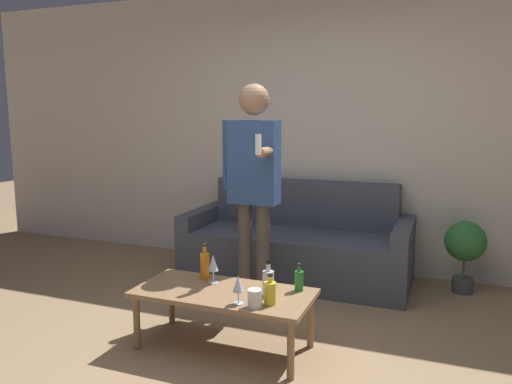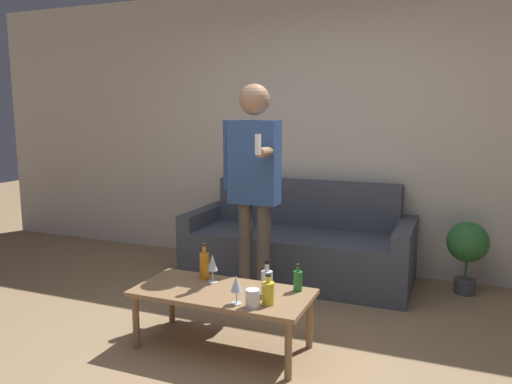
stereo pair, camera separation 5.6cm
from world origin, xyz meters
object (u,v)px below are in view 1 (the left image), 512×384
(coffee_table, at_px, (224,297))
(person_standing_front, at_px, (253,176))
(couch, at_px, (298,244))
(bottle_orange, at_px, (268,282))

(coffee_table, distance_m, person_standing_front, 0.98)
(couch, bearing_deg, coffee_table, -91.18)
(coffee_table, xyz_separation_m, person_standing_front, (-0.07, 0.69, 0.69))
(couch, height_order, bottle_orange, couch)
(couch, relative_size, bottle_orange, 9.33)
(bottle_orange, height_order, person_standing_front, person_standing_front)
(person_standing_front, bearing_deg, bottle_orange, -61.37)
(couch, relative_size, coffee_table, 1.79)
(bottle_orange, bearing_deg, couch, 99.76)
(couch, relative_size, person_standing_front, 1.18)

